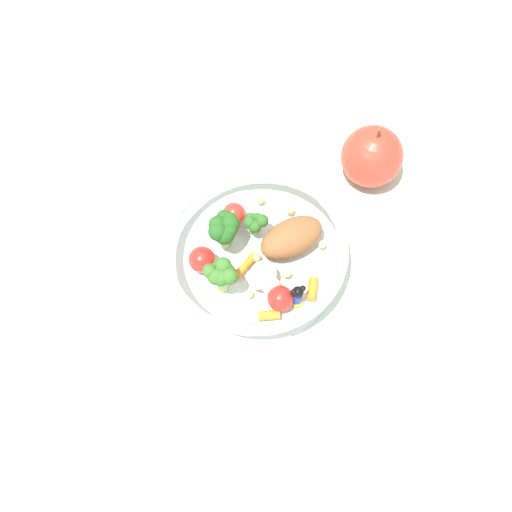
# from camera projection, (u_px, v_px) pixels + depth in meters

# --- Properties ---
(ground_plane) EXTENTS (2.40, 2.40, 0.00)m
(ground_plane) POSITION_uv_depth(u_px,v_px,m) (245.00, 264.00, 0.71)
(ground_plane) COLOR silver
(food_container) EXTENTS (0.22, 0.22, 0.07)m
(food_container) POSITION_uv_depth(u_px,v_px,m) (257.00, 255.00, 0.68)
(food_container) COLOR white
(food_container) RESTS_ON ground_plane
(loose_apple) EXTENTS (0.08, 0.08, 0.09)m
(loose_apple) POSITION_uv_depth(u_px,v_px,m) (372.00, 156.00, 0.73)
(loose_apple) COLOR #BC3828
(loose_apple) RESTS_ON ground_plane
(folded_napkin) EXTENTS (0.14, 0.15, 0.01)m
(folded_napkin) POSITION_uv_depth(u_px,v_px,m) (158.00, 409.00, 0.63)
(folded_napkin) COLOR silver
(folded_napkin) RESTS_ON ground_plane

